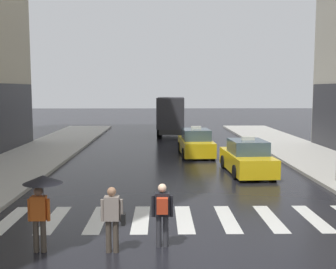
% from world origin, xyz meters
% --- Properties ---
extents(ground_plane, '(160.00, 160.00, 0.00)m').
position_xyz_m(ground_plane, '(0.00, 0.00, 0.00)').
color(ground_plane, black).
extents(crosswalk_markings, '(11.30, 2.80, 0.01)m').
position_xyz_m(crosswalk_markings, '(-0.00, 3.00, 0.00)').
color(crosswalk_markings, silver).
rests_on(crosswalk_markings, ground).
extents(taxi_lead, '(2.09, 4.61, 1.80)m').
position_xyz_m(taxi_lead, '(3.43, 10.07, 0.72)').
color(taxi_lead, yellow).
rests_on(taxi_lead, ground).
extents(taxi_second, '(2.08, 4.61, 1.80)m').
position_xyz_m(taxi_second, '(1.42, 15.63, 0.72)').
color(taxi_second, yellow).
rests_on(taxi_second, ground).
extents(box_truck, '(2.52, 7.62, 3.35)m').
position_xyz_m(box_truck, '(0.16, 26.40, 1.85)').
color(box_truck, '#2D2D2D').
rests_on(box_truck, ground).
extents(pedestrian_with_umbrella, '(0.96, 0.96, 1.94)m').
position_xyz_m(pedestrian_with_umbrella, '(-3.66, 0.41, 1.52)').
color(pedestrian_with_umbrella, '#473D33').
rests_on(pedestrian_with_umbrella, ground).
extents(pedestrian_with_backpack, '(0.55, 0.43, 1.65)m').
position_xyz_m(pedestrian_with_backpack, '(-0.69, 0.66, 0.97)').
color(pedestrian_with_backpack, '#333338').
rests_on(pedestrian_with_backpack, ground).
extents(pedestrian_with_handbag, '(0.60, 0.24, 1.65)m').
position_xyz_m(pedestrian_with_handbag, '(-1.92, 0.36, 0.93)').
color(pedestrian_with_handbag, '#473D33').
rests_on(pedestrian_with_handbag, ground).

